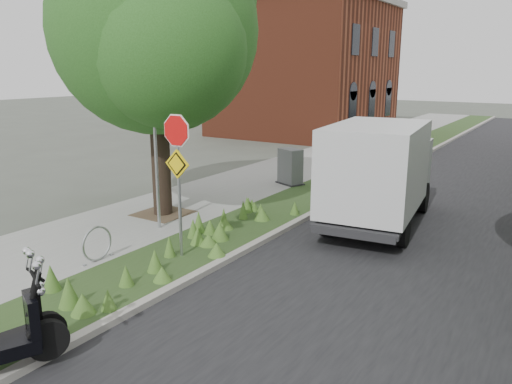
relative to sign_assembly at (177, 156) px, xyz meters
The scene contains 12 objects.
ground 2.78m from the sign_assembly, 22.62° to the right, with size 120.00×120.00×0.00m, color #4C5147.
sidewalk_near 10.10m from the sign_assembly, 106.84° to the left, with size 3.50×60.00×0.12m, color gray.
verge 9.69m from the sign_assembly, 90.61° to the left, with size 2.00×60.00×0.12m, color #2C421C.
kerb_near 9.73m from the sign_assembly, 84.54° to the left, with size 0.20×60.00×0.13m, color #9E9991.
road 10.65m from the sign_assembly, 64.96° to the left, with size 7.00×60.00×0.01m, color black.
street_tree_main 4.30m from the sign_assembly, 139.63° to the left, with size 6.21×5.54×7.66m.
bare_post 2.18m from the sign_assembly, 145.95° to the left, with size 0.08×0.08×4.00m.
bike_hoop 2.54m from the sign_assembly, 137.69° to the right, with size 0.06×0.78×0.77m.
sign_assembly is the anchor object (origin of this frame).
brick_building 22.97m from the sign_assembly, 110.72° to the left, with size 9.40×10.40×8.30m.
box_truck 5.59m from the sign_assembly, 60.47° to the left, with size 2.65×5.42×2.36m.
utility_cabinet 7.75m from the sign_assembly, 100.64° to the left, with size 1.11×0.94×1.25m.
Camera 1 is at (5.56, -7.18, 4.12)m, focal length 35.00 mm.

